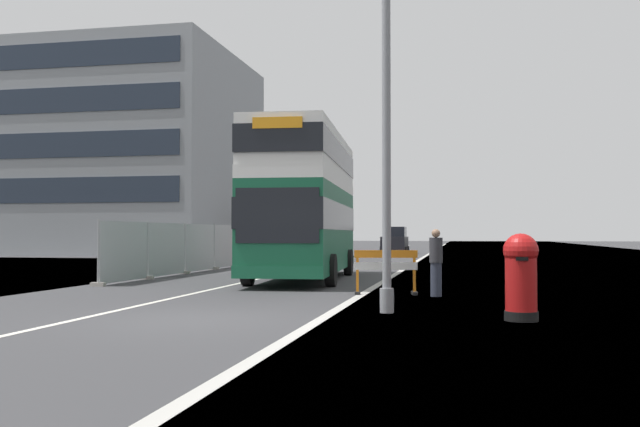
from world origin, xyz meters
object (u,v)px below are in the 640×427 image
object	(u,v)px
lamppost_foreground	(386,122)
car_receding_far	(395,241)
car_receding_mid	(331,241)
double_decker_bus	(305,203)
roadworks_barrier	(386,266)
car_oncoming_near	(304,244)
red_pillar_postbox	(521,273)
pedestrian_at_kerb	(436,263)

from	to	relation	value
lamppost_foreground	car_receding_far	distance (m)	42.13
car_receding_mid	double_decker_bus	bearing A→B (deg)	-81.75
roadworks_barrier	car_receding_mid	world-z (taller)	car_receding_mid
lamppost_foreground	car_oncoming_near	size ratio (longest dim) A/B	1.92
lamppost_foreground	red_pillar_postbox	world-z (taller)	lamppost_foreground
car_receding_far	double_decker_bus	bearing A→B (deg)	-90.21
car_receding_far	car_receding_mid	bearing A→B (deg)	-110.43
lamppost_foreground	roadworks_barrier	size ratio (longest dim) A/B	4.90
red_pillar_postbox	pedestrian_at_kerb	distance (m)	5.06
red_pillar_postbox	car_receding_far	world-z (taller)	car_receding_far
double_decker_bus	car_receding_mid	distance (m)	23.20
double_decker_bus	roadworks_barrier	xyz separation A→B (m)	(3.45, -5.43, -1.96)
double_decker_bus	pedestrian_at_kerb	xyz separation A→B (m)	(4.78, -5.75, -1.83)
lamppost_foreground	pedestrian_at_kerb	world-z (taller)	lamppost_foreground
car_receding_mid	red_pillar_postbox	bearing A→B (deg)	-73.58
roadworks_barrier	car_oncoming_near	size ratio (longest dim) A/B	0.39
car_receding_far	pedestrian_at_kerb	size ratio (longest dim) A/B	2.33
red_pillar_postbox	car_oncoming_near	bearing A→B (deg)	111.38
double_decker_bus	car_oncoming_near	xyz separation A→B (m)	(-3.32, 14.64, -1.65)
red_pillar_postbox	car_oncoming_near	distance (m)	27.00
lamppost_foreground	pedestrian_at_kerb	distance (m)	5.08
lamppost_foreground	red_pillar_postbox	xyz separation A→B (m)	(2.59, -0.79, -3.04)
roadworks_barrier	car_receding_far	xyz separation A→B (m)	(-3.33, 37.58, 0.26)
red_pillar_postbox	car_receding_mid	size ratio (longest dim) A/B	0.41
lamppost_foreground	car_receding_far	xyz separation A→B (m)	(-3.81, 41.86, -2.93)
double_decker_bus	car_receding_mid	bearing A→B (deg)	98.25
pedestrian_at_kerb	lamppost_foreground	bearing A→B (deg)	-102.08
red_pillar_postbox	pedestrian_at_kerb	xyz separation A→B (m)	(-1.74, 4.76, -0.02)
double_decker_bus	car_oncoming_near	size ratio (longest dim) A/B	2.39
double_decker_bus	red_pillar_postbox	distance (m)	12.50
red_pillar_postbox	car_receding_far	bearing A→B (deg)	98.54
roadworks_barrier	car_oncoming_near	bearing A→B (deg)	108.64
double_decker_bus	roadworks_barrier	bearing A→B (deg)	-57.58
double_decker_bus	car_receding_far	size ratio (longest dim) A/B	2.57
double_decker_bus	lamppost_foreground	xyz separation A→B (m)	(3.93, -9.72, 1.23)
car_receding_far	red_pillar_postbox	bearing A→B (deg)	-81.46
double_decker_bus	car_oncoming_near	distance (m)	15.10
lamppost_foreground	roadworks_barrier	bearing A→B (deg)	96.41
car_oncoming_near	car_receding_far	bearing A→B (deg)	78.88
double_decker_bus	pedestrian_at_kerb	bearing A→B (deg)	-50.26
red_pillar_postbox	car_receding_far	distance (m)	43.13
pedestrian_at_kerb	car_receding_far	bearing A→B (deg)	97.02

